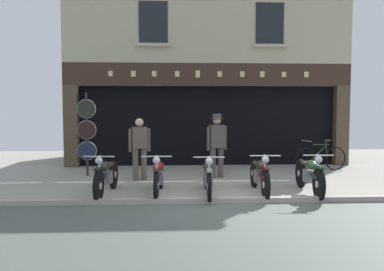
{
  "coord_description": "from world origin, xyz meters",
  "views": [
    {
      "loc": [
        -1.17,
        -7.5,
        1.83
      ],
      "look_at": [
        -0.66,
        2.63,
        1.16
      ],
      "focal_mm": 36.75,
      "sensor_mm": 36.0,
      "label": 1
    }
  ],
  "objects_px": {
    "leaning_bicycle": "(321,158)",
    "motorcycle_center_left": "(159,175)",
    "tyre_sign_pole": "(87,130)",
    "shopkeeper_center": "(217,142)",
    "motorcycle_right": "(309,174)",
    "motorcycle_center_right": "(259,174)",
    "advert_board_near": "(276,112)",
    "motorcycle_center": "(208,176)",
    "salesman_left": "(140,146)",
    "motorcycle_left": "(106,175)"
  },
  "relations": [
    {
      "from": "motorcycle_center",
      "to": "leaning_bicycle",
      "type": "distance_m",
      "value": 4.9
    },
    {
      "from": "motorcycle_center",
      "to": "motorcycle_right",
      "type": "height_order",
      "value": "motorcycle_right"
    },
    {
      "from": "motorcycle_center_right",
      "to": "leaning_bicycle",
      "type": "relative_size",
      "value": 1.22
    },
    {
      "from": "motorcycle_center_right",
      "to": "leaning_bicycle",
      "type": "xyz_separation_m",
      "value": [
        2.57,
        3.11,
        -0.05
      ]
    },
    {
      "from": "tyre_sign_pole",
      "to": "motorcycle_right",
      "type": "bearing_deg",
      "value": -25.84
    },
    {
      "from": "motorcycle_right",
      "to": "salesman_left",
      "type": "xyz_separation_m",
      "value": [
        -3.82,
        1.84,
        0.46
      ]
    },
    {
      "from": "advert_board_near",
      "to": "motorcycle_center_left",
      "type": "bearing_deg",
      "value": -129.86
    },
    {
      "from": "motorcycle_right",
      "to": "advert_board_near",
      "type": "xyz_separation_m",
      "value": [
        0.48,
        4.59,
        1.32
      ]
    },
    {
      "from": "tyre_sign_pole",
      "to": "shopkeeper_center",
      "type": "bearing_deg",
      "value": -7.23
    },
    {
      "from": "motorcycle_center_right",
      "to": "shopkeeper_center",
      "type": "bearing_deg",
      "value": -68.72
    },
    {
      "from": "motorcycle_center_left",
      "to": "motorcycle_center",
      "type": "bearing_deg",
      "value": 175.8
    },
    {
      "from": "motorcycle_right",
      "to": "leaning_bicycle",
      "type": "height_order",
      "value": "same"
    },
    {
      "from": "motorcycle_center_left",
      "to": "motorcycle_center_right",
      "type": "xyz_separation_m",
      "value": [
        2.19,
        -0.03,
        0.01
      ]
    },
    {
      "from": "salesman_left",
      "to": "advert_board_near",
      "type": "bearing_deg",
      "value": -160.05
    },
    {
      "from": "shopkeeper_center",
      "to": "leaning_bicycle",
      "type": "distance_m",
      "value": 3.49
    },
    {
      "from": "motorcycle_right",
      "to": "advert_board_near",
      "type": "bearing_deg",
      "value": -92.74
    },
    {
      "from": "tyre_sign_pole",
      "to": "leaning_bicycle",
      "type": "height_order",
      "value": "tyre_sign_pole"
    },
    {
      "from": "motorcycle_center_left",
      "to": "shopkeeper_center",
      "type": "height_order",
      "value": "shopkeeper_center"
    },
    {
      "from": "advert_board_near",
      "to": "leaning_bicycle",
      "type": "distance_m",
      "value": 2.21
    },
    {
      "from": "motorcycle_center_right",
      "to": "motorcycle_left",
      "type": "bearing_deg",
      "value": 1.91
    },
    {
      "from": "leaning_bicycle",
      "to": "motorcycle_center_left",
      "type": "bearing_deg",
      "value": 109.37
    },
    {
      "from": "tyre_sign_pole",
      "to": "advert_board_near",
      "type": "xyz_separation_m",
      "value": [
        5.79,
        2.01,
        0.5
      ]
    },
    {
      "from": "motorcycle_center_right",
      "to": "advert_board_near",
      "type": "bearing_deg",
      "value": -106.61
    },
    {
      "from": "motorcycle_center_left",
      "to": "motorcycle_center_right",
      "type": "distance_m",
      "value": 2.19
    },
    {
      "from": "motorcycle_right",
      "to": "advert_board_near",
      "type": "distance_m",
      "value": 4.8
    },
    {
      "from": "leaning_bicycle",
      "to": "tyre_sign_pole",
      "type": "bearing_deg",
      "value": 81.56
    },
    {
      "from": "motorcycle_left",
      "to": "leaning_bicycle",
      "type": "xyz_separation_m",
      "value": [
        5.88,
        3.08,
        -0.04
      ]
    },
    {
      "from": "motorcycle_right",
      "to": "shopkeeper_center",
      "type": "xyz_separation_m",
      "value": [
        -1.78,
        2.13,
        0.53
      ]
    },
    {
      "from": "motorcycle_left",
      "to": "advert_board_near",
      "type": "relative_size",
      "value": 2.25
    },
    {
      "from": "motorcycle_right",
      "to": "tyre_sign_pole",
      "type": "xyz_separation_m",
      "value": [
        -5.32,
        2.57,
        0.82
      ]
    },
    {
      "from": "motorcycle_center_left",
      "to": "leaning_bicycle",
      "type": "height_order",
      "value": "leaning_bicycle"
    },
    {
      "from": "leaning_bicycle",
      "to": "advert_board_near",
      "type": "bearing_deg",
      "value": 22.24
    },
    {
      "from": "shopkeeper_center",
      "to": "tyre_sign_pole",
      "type": "bearing_deg",
      "value": -20.9
    },
    {
      "from": "motorcycle_left",
      "to": "advert_board_near",
      "type": "height_order",
      "value": "advert_board_near"
    },
    {
      "from": "motorcycle_center_left",
      "to": "tyre_sign_pole",
      "type": "xyz_separation_m",
      "value": [
        -2.05,
        2.47,
        0.84
      ]
    },
    {
      "from": "motorcycle_left",
      "to": "motorcycle_center",
      "type": "relative_size",
      "value": 1.02
    },
    {
      "from": "motorcycle_center",
      "to": "advert_board_near",
      "type": "distance_m",
      "value": 5.5
    },
    {
      "from": "motorcycle_center_left",
      "to": "shopkeeper_center",
      "type": "relative_size",
      "value": 1.14
    },
    {
      "from": "motorcycle_left",
      "to": "advert_board_near",
      "type": "xyz_separation_m",
      "value": [
        4.87,
        4.49,
        1.33
      ]
    },
    {
      "from": "motorcycle_center_right",
      "to": "shopkeeper_center",
      "type": "height_order",
      "value": "shopkeeper_center"
    },
    {
      "from": "motorcycle_center",
      "to": "motorcycle_center_left",
      "type": "bearing_deg",
      "value": -3.6
    },
    {
      "from": "motorcycle_right",
      "to": "leaning_bicycle",
      "type": "xyz_separation_m",
      "value": [
        1.49,
        3.19,
        -0.05
      ]
    },
    {
      "from": "shopkeeper_center",
      "to": "tyre_sign_pole",
      "type": "distance_m",
      "value": 3.58
    },
    {
      "from": "motorcycle_center_left",
      "to": "shopkeeper_center",
      "type": "distance_m",
      "value": 2.57
    },
    {
      "from": "motorcycle_center_left",
      "to": "motorcycle_right",
      "type": "bearing_deg",
      "value": -179.57
    },
    {
      "from": "motorcycle_center",
      "to": "salesman_left",
      "type": "bearing_deg",
      "value": -46.49
    },
    {
      "from": "motorcycle_left",
      "to": "motorcycle_center_right",
      "type": "relative_size",
      "value": 0.98
    },
    {
      "from": "shopkeeper_center",
      "to": "tyre_sign_pole",
      "type": "xyz_separation_m",
      "value": [
        -3.54,
        0.45,
        0.29
      ]
    },
    {
      "from": "salesman_left",
      "to": "shopkeeper_center",
      "type": "bearing_deg",
      "value": 175.23
    },
    {
      "from": "motorcycle_center",
      "to": "tyre_sign_pole",
      "type": "bearing_deg",
      "value": -37.09
    }
  ]
}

